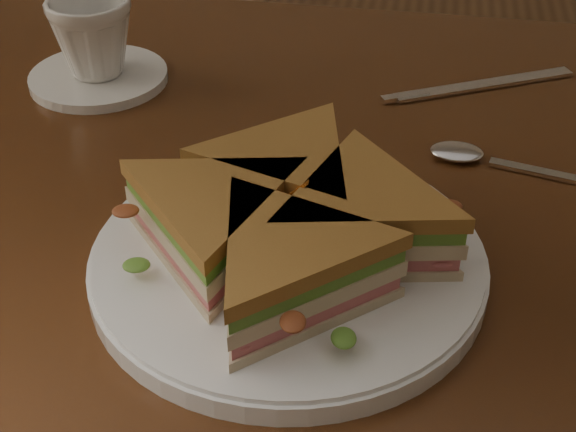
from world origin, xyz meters
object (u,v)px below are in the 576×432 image
Objects in this scene: knife at (472,87)px; table at (370,282)px; plate at (288,262)px; spoon at (482,159)px; sandwich_wedges at (288,222)px; coffee_cup at (93,37)px; saucer at (99,77)px.

table is at bearing -139.27° from knife.
table is at bearing 63.47° from plate.
sandwich_wedges is at bearing -116.38° from spoon.
spoon is (0.14, 0.18, -0.04)m from sandwich_wedges.
sandwich_wedges reaches higher than knife.
coffee_cup reaches higher than table.
sandwich_wedges is at bearing -71.02° from coffee_cup.
coffee_cup is at bearing 159.57° from knife.
table is at bearing -26.69° from saucer.
sandwich_wedges is at bearing -116.53° from table.
sandwich_wedges is (-0.06, -0.11, 0.14)m from table.
spoon reaches higher than knife.
sandwich_wedges is at bearing -141.20° from knife.
sandwich_wedges reaches higher than saucer.
sandwich_wedges is 0.35m from knife.
plate reaches higher than saucer.
spoon and saucer have the same top height.
sandwich_wedges reaches higher than table.
sandwich_wedges is 3.35× the size of coffee_cup.
coffee_cup is (-0.30, 0.15, 0.15)m from table.
saucer is at bearing 179.98° from spoon.
plate is 1.01× the size of sandwich_wedges.
spoon is 0.40m from saucer.
coffee_cup is (-0.25, 0.27, 0.00)m from sandwich_wedges.
knife is at bearing 106.11° from spoon.
table is at bearing 63.47° from sandwich_wedges.
plate is at bearing -141.20° from knife.
spoon is (0.14, 0.18, -0.00)m from plate.
sandwich_wedges reaches higher than spoon.
saucer is (-0.39, 0.09, 0.00)m from spoon.
spoon is 0.40m from coffee_cup.
saucer is at bearing 133.16° from plate.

